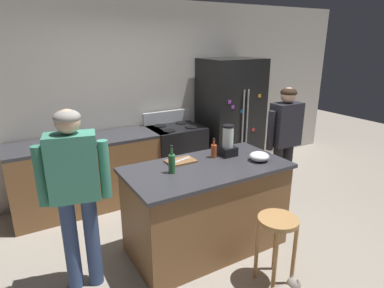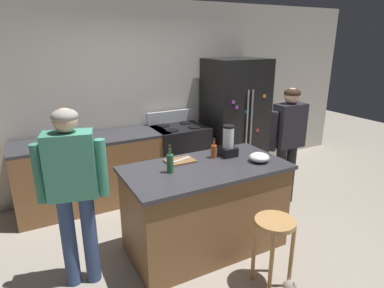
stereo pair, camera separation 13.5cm
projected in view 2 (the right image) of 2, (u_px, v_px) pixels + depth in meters
The scene contains 15 objects.
ground_plane at pixel (205, 246), 3.59m from camera, with size 14.00×14.00×0.00m, color #9E9384.
back_wall at pixel (139, 97), 4.81m from camera, with size 8.00×0.10×2.70m, color #BCB7AD.
kitchen_island at pixel (205, 207), 3.44m from camera, with size 1.67×0.87×0.94m.
back_counter_run at pixel (96, 171), 4.39m from camera, with size 2.00×0.64×0.94m.
refrigerator at pixel (235, 119), 5.19m from camera, with size 0.90×0.73×1.89m.
stove_range at pixel (179, 156), 4.91m from camera, with size 0.76×0.65×1.12m.
person_by_island_left at pixel (73, 183), 2.77m from camera, with size 0.59×0.31×1.65m.
person_by_sink_right at pixel (288, 136), 4.26m from camera, with size 0.59×0.23×1.58m.
bar_stool at pixel (274, 235), 2.89m from camera, with size 0.36×0.36×0.66m.
blender_appliance at pixel (228, 143), 3.54m from camera, with size 0.17×0.17×0.35m.
bottle_cooking_sauce at pixel (214, 151), 3.51m from camera, with size 0.06×0.06×0.22m.
bottle_olive_oil at pixel (170, 163), 3.11m from camera, with size 0.07×0.07×0.28m.
mixing_bowl at pixel (259, 157), 3.40m from camera, with size 0.21×0.21×0.10m, color white.
cutting_board at pixel (180, 161), 3.41m from camera, with size 0.30×0.20×0.02m, color brown.
chef_knife at pixel (182, 160), 3.41m from camera, with size 0.22×0.03×0.01m, color #B7BABF.
Camera 2 is at (-1.57, -2.64, 2.17)m, focal length 30.53 mm.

